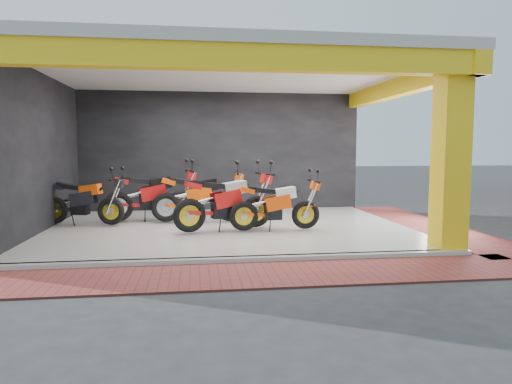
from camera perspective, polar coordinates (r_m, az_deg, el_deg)
ground at (r=8.56m, az=-2.44°, el=-7.18°), size 80.00×80.00×0.00m
showroom_floor at (r=10.51m, az=-3.43°, el=-4.55°), size 8.00×6.00×0.10m
showroom_ceiling at (r=10.49m, az=-3.55°, el=14.91°), size 8.40×6.40×0.20m
back_wall at (r=13.44m, az=-4.45°, el=4.89°), size 8.20×0.20×3.50m
left_wall at (r=10.85m, az=-25.69°, el=4.26°), size 0.20×6.20×3.50m
corner_column at (r=8.81m, az=23.16°, el=4.23°), size 0.50×0.50×3.50m
header_beam_front at (r=7.50m, az=-1.82°, el=16.44°), size 8.40×0.30×0.40m
header_beam_right at (r=11.45m, az=17.35°, el=12.36°), size 0.30×6.40×0.40m
floor_kerb at (r=7.56m, az=-1.73°, el=-8.48°), size 8.00×0.20×0.10m
paver_front at (r=6.82m, az=-1.04°, el=-10.33°), size 9.00×1.40×0.03m
paver_right at (r=11.87m, az=20.42°, el=-3.91°), size 1.40×7.00×0.03m
moto_hero at (r=9.98m, az=6.24°, el=-1.09°), size 2.14×0.87×1.29m
moto_row_a at (r=10.12m, az=0.06°, el=-0.48°), size 2.54×1.56×1.46m
moto_row_b at (r=10.98m, az=-3.36°, el=-0.10°), size 2.39×1.00×1.43m
moto_row_c at (r=10.94m, az=-17.72°, el=-0.69°), size 2.27×1.32×1.31m
moto_row_d at (r=11.56m, az=-9.24°, el=0.19°), size 2.52×1.39×1.46m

